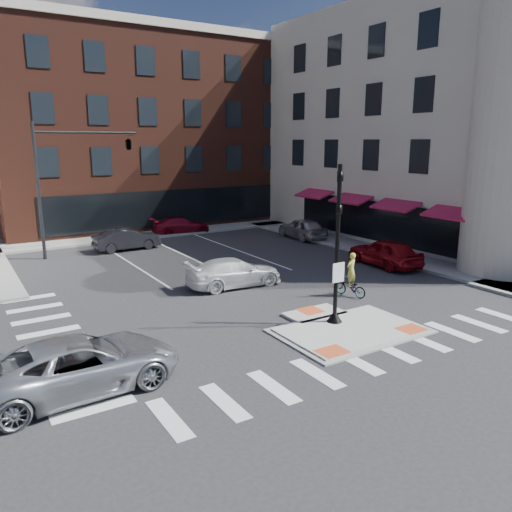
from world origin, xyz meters
TOP-DOWN VIEW (x-y plane):
  - ground at (0.00, 0.00)m, footprint 120.00×120.00m
  - refuge_island at (0.00, -0.26)m, footprint 5.40×4.65m
  - sidewalk_e at (10.80, 10.00)m, footprint 3.00×24.00m
  - sidewalk_n at (3.00, 22.00)m, footprint 26.00×3.00m
  - building_n at (3.00, 31.99)m, footprint 24.40×18.40m
  - building_e at (21.54, 11.50)m, footprint 21.90×23.90m
  - building_far_left at (-4.00, 52.00)m, footprint 10.00×12.00m
  - building_far_right at (9.00, 54.00)m, footprint 12.00×12.00m
  - signal_pole at (0.00, 0.40)m, footprint 0.60×0.60m
  - mast_arm_signal at (-3.47, 18.00)m, footprint 6.10×2.24m
  - silver_suv at (-9.50, 0.24)m, footprint 5.73×2.88m
  - red_sedan at (8.50, 6.00)m, footprint 2.00×4.65m
  - white_pickup at (-0.69, 7.00)m, footprint 4.85×2.23m
  - bg_car_dark at (-2.50, 17.95)m, footprint 4.25×1.61m
  - bg_car_silver at (9.50, 14.98)m, footprint 2.01×4.50m
  - bg_car_red at (2.85, 21.50)m, footprint 4.53×2.21m
  - cyclist at (3.00, 2.80)m, footprint 0.92×1.65m

SIDE VIEW (x-z plane):
  - ground at x=0.00m, z-range 0.00..0.00m
  - refuge_island at x=0.00m, z-range -0.01..0.11m
  - sidewalk_e at x=10.80m, z-range 0.00..0.15m
  - sidewalk_n at x=3.00m, z-range 0.00..0.15m
  - bg_car_red at x=2.85m, z-range 0.00..1.27m
  - cyclist at x=3.00m, z-range -0.33..1.69m
  - white_pickup at x=-0.69m, z-range 0.00..1.37m
  - bg_car_dark at x=-2.50m, z-range 0.00..1.38m
  - bg_car_silver at x=9.50m, z-range 0.00..1.50m
  - silver_suv at x=-9.50m, z-range 0.00..1.56m
  - red_sedan at x=8.50m, z-range 0.00..1.56m
  - signal_pole at x=0.00m, z-range -0.63..5.35m
  - building_far_left at x=-4.00m, z-range 0.00..10.00m
  - building_far_right at x=9.00m, z-range 0.00..12.00m
  - mast_arm_signal at x=-3.47m, z-range 2.21..10.21m
  - building_n at x=3.00m, z-range 0.05..15.55m
  - building_e at x=21.54m, z-range -0.81..16.89m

